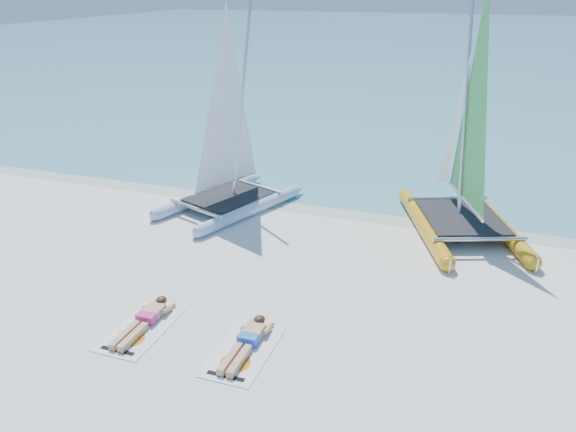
% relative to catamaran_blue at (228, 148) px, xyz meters
% --- Properties ---
extents(ground, '(140.00, 140.00, 0.00)m').
position_rel_catamaran_blue_xyz_m(ground, '(3.20, -4.55, -1.84)').
color(ground, white).
rests_on(ground, ground).
extents(sea, '(140.00, 115.00, 0.01)m').
position_rel_catamaran_blue_xyz_m(sea, '(3.20, 58.45, -1.83)').
color(sea, '#71BDBD').
rests_on(sea, ground).
extents(wet_sand_strip, '(140.00, 1.40, 0.01)m').
position_rel_catamaran_blue_xyz_m(wet_sand_strip, '(3.20, 0.95, -1.83)').
color(wet_sand_strip, beige).
rests_on(wet_sand_strip, ground).
extents(catamaran_blue, '(3.59, 4.98, 6.15)m').
position_rel_catamaran_blue_xyz_m(catamaran_blue, '(0.00, 0.00, 0.00)').
color(catamaran_blue, '#AFCAE6').
rests_on(catamaran_blue, ground).
extents(catamaran_yellow, '(4.06, 5.61, 6.93)m').
position_rel_catamaran_blue_xyz_m(catamaran_yellow, '(6.45, 0.95, 0.35)').
color(catamaran_yellow, orange).
rests_on(catamaran_yellow, ground).
extents(towel_a, '(1.00, 1.85, 0.02)m').
position_rel_catamaran_blue_xyz_m(towel_a, '(1.04, -6.47, -1.83)').
color(towel_a, white).
rests_on(towel_a, ground).
extents(sunbather_a, '(0.37, 1.73, 0.26)m').
position_rel_catamaran_blue_xyz_m(sunbather_a, '(1.04, -6.28, -1.72)').
color(sunbather_a, tan).
rests_on(sunbather_a, towel_a).
extents(towel_b, '(1.00, 1.85, 0.02)m').
position_rel_catamaran_blue_xyz_m(towel_b, '(3.22, -6.47, -1.83)').
color(towel_b, white).
rests_on(towel_b, ground).
extents(sunbather_b, '(0.37, 1.73, 0.26)m').
position_rel_catamaran_blue_xyz_m(sunbather_b, '(3.22, -6.27, -1.72)').
color(sunbather_b, tan).
rests_on(sunbather_b, towel_b).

